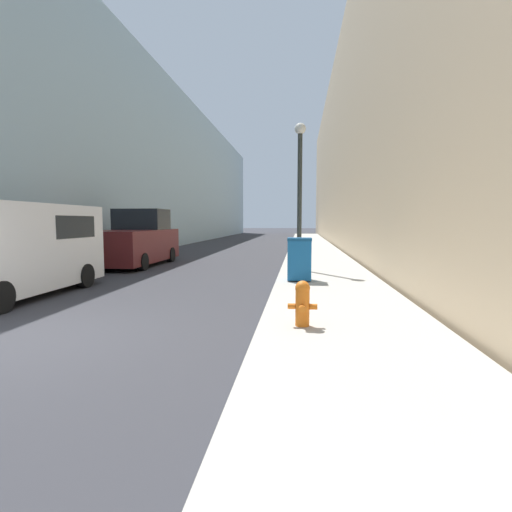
% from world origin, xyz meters
% --- Properties ---
extents(sidewalk_right, '(2.93, 60.00, 0.15)m').
position_xyz_m(sidewalk_right, '(5.16, 18.00, 0.08)').
color(sidewalk_right, '#ADA89E').
rests_on(sidewalk_right, ground).
extents(building_left_glass, '(12.00, 60.00, 11.41)m').
position_xyz_m(building_left_glass, '(-10.39, 26.00, 5.71)').
color(building_left_glass, '#99B7C6').
rests_on(building_left_glass, ground).
extents(building_right_stone, '(12.00, 60.00, 13.59)m').
position_xyz_m(building_right_stone, '(12.72, 26.00, 6.79)').
color(building_right_stone, tan).
rests_on(building_right_stone, ground).
extents(fire_hydrant, '(0.46, 0.34, 0.71)m').
position_xyz_m(fire_hydrant, '(4.39, 0.98, 0.53)').
color(fire_hydrant, orange).
rests_on(fire_hydrant, sidewalk_right).
extents(trash_bin, '(0.66, 0.64, 1.18)m').
position_xyz_m(trash_bin, '(4.33, 5.82, 0.76)').
color(trash_bin, '#19609E').
rests_on(trash_bin, sidewalk_right).
extents(lamppost, '(0.37, 0.37, 4.85)m').
position_xyz_m(lamppost, '(4.32, 8.28, 2.83)').
color(lamppost, '#2D332D').
rests_on(lamppost, sidewalk_right).
extents(white_van, '(2.02, 5.01, 2.20)m').
position_xyz_m(white_van, '(-2.34, 3.48, 1.21)').
color(white_van, white).
rests_on(white_van, ground).
extents(pickup_truck, '(2.24, 5.12, 2.30)m').
position_xyz_m(pickup_truck, '(-2.34, 10.40, 0.97)').
color(pickup_truck, '#561919').
rests_on(pickup_truck, ground).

